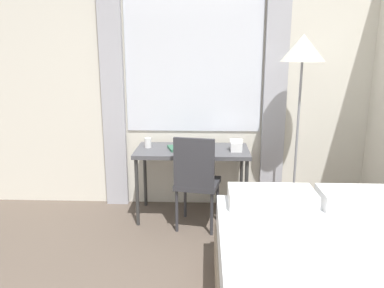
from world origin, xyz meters
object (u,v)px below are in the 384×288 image
at_px(desk, 192,155).
at_px(desk_chair, 196,178).
at_px(telephone, 236,145).
at_px(mug, 148,143).
at_px(book, 180,148).
at_px(standing_lamp, 302,61).

bearing_deg(desk, desk_chair, -80.69).
distance_m(telephone, mug, 0.91).
bearing_deg(book, mug, 171.43).
relative_size(desk, telephone, 6.77).
height_order(desk, desk_chair, desk_chair).
height_order(desk_chair, book, desk_chair).
bearing_deg(mug, telephone, -5.54).
xyz_separation_m(standing_lamp, mug, (-1.49, 0.12, -0.83)).
bearing_deg(standing_lamp, telephone, 176.72).
height_order(desk, telephone, telephone).
relative_size(desk, book, 4.00).
relative_size(desk, desk_chair, 1.23).
bearing_deg(desk, book, -176.51).
bearing_deg(standing_lamp, desk_chair, -166.73).
distance_m(telephone, book, 0.56).
bearing_deg(mug, desk_chair, -34.66).
height_order(standing_lamp, telephone, standing_lamp).
xyz_separation_m(desk, book, (-0.12, -0.01, 0.08)).
xyz_separation_m(desk_chair, mug, (-0.51, 0.35, 0.25)).
xyz_separation_m(desk, desk_chair, (0.05, -0.31, -0.14)).
height_order(desk_chair, telephone, desk_chair).
xyz_separation_m(book, mug, (-0.34, 0.05, 0.04)).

